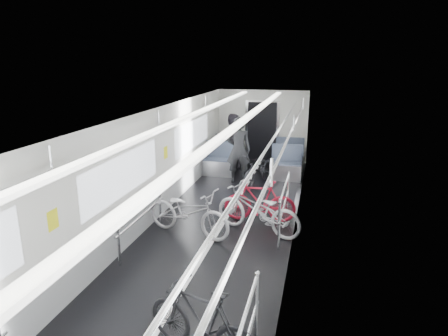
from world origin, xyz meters
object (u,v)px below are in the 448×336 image
(bike_right_mid, at_px, (258,210))
(person_standing, at_px, (239,150))
(bike_aisle, at_px, (259,169))
(bike_right_near, at_px, (202,322))
(bike_left_far, at_px, (188,212))
(bike_right_far, at_px, (260,201))
(person_seated, at_px, (232,141))

(bike_right_mid, xyz_separation_m, person_standing, (-1.06, 3.25, 0.45))
(person_standing, bearing_deg, bike_aisle, 159.93)
(bike_right_near, distance_m, bike_aisle, 6.75)
(bike_right_mid, bearing_deg, bike_aisle, -152.79)
(bike_right_near, xyz_separation_m, person_standing, (-0.99, 6.84, 0.46))
(bike_left_far, bearing_deg, person_standing, 10.95)
(bike_right_far, xyz_separation_m, person_standing, (-1.02, 2.65, 0.47))
(bike_right_mid, bearing_deg, bike_left_far, -53.89)
(bike_right_mid, bearing_deg, person_standing, -143.07)
(bike_right_far, bearing_deg, bike_aisle, -175.30)
(bike_right_near, height_order, bike_right_far, bike_right_near)
(bike_left_far, relative_size, person_seated, 1.07)
(bike_right_mid, relative_size, bike_right_far, 1.21)
(bike_aisle, height_order, person_seated, person_seated)
(bike_right_near, distance_m, bike_right_far, 4.19)
(bike_left_far, height_order, bike_right_far, bike_left_far)
(bike_aisle, xyz_separation_m, person_seated, (-1.13, 1.65, 0.42))
(bike_aisle, relative_size, person_standing, 0.90)
(person_seated, bearing_deg, bike_aisle, 126.29)
(bike_right_near, bearing_deg, bike_left_far, -140.03)
(bike_right_near, height_order, bike_aisle, bike_right_near)
(bike_right_near, xyz_separation_m, bike_right_mid, (0.07, 3.59, 0.02))
(bike_right_far, xyz_separation_m, bike_aisle, (-0.42, 2.55, -0.02))
(bike_right_far, distance_m, person_standing, 2.88)
(bike_right_near, height_order, person_seated, person_seated)
(bike_left_far, xyz_separation_m, person_standing, (0.25, 3.66, 0.45))
(bike_aisle, bearing_deg, person_standing, -172.95)
(bike_left_far, distance_m, person_seated, 5.23)
(bike_right_far, bearing_deg, bike_right_near, -5.04)
(bike_right_far, height_order, person_standing, person_standing)
(bike_aisle, distance_m, person_standing, 0.78)
(person_standing, bearing_deg, bike_right_far, 100.44)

